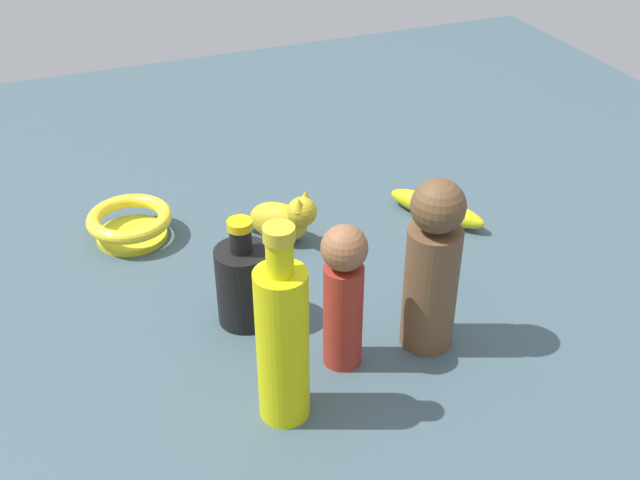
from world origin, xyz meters
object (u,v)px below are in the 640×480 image
object	(u,v)px
cat_figurine	(284,219)
bowl	(130,222)
bottle_tall	(282,340)
person_figure_adult	(432,267)
person_figure_child	(343,294)
banana	(436,208)
nail_polish_jar	(430,264)
bottle_short	(244,282)

from	to	relation	value
cat_figurine	bowl	bearing A→B (deg)	67.07
bottle_tall	person_figure_adult	xyz separation A→B (m)	(0.05, -0.22, 0.01)
bottle_tall	person_figure_child	size ratio (longest dim) A/B	1.29
bowl	person_figure_adult	distance (m)	0.53
banana	person_figure_child	bearing A→B (deg)	101.06
bottle_tall	cat_figurine	distance (m)	0.39
person_figure_child	nail_polish_jar	distance (m)	0.25
bottle_short	cat_figurine	xyz separation A→B (m)	(0.17, -0.12, -0.02)
person_figure_child	bottle_short	bearing A→B (deg)	35.75
bottle_short	banana	distance (m)	0.41
nail_polish_jar	banana	world-z (taller)	nail_polish_jar
nail_polish_jar	person_figure_adult	bearing A→B (deg)	150.09
bottle_tall	banana	distance (m)	0.52
bottle_short	bottle_tall	bearing A→B (deg)	177.53
bowl	cat_figurine	world-z (taller)	cat_figurine
bottle_tall	person_figure_child	xyz separation A→B (m)	(0.06, -0.10, -0.00)
bottle_short	cat_figurine	world-z (taller)	bottle_short
cat_figurine	bottle_short	bearing A→B (deg)	145.37
bowl	person_figure_child	size ratio (longest dim) A/B	0.66
bowl	bottle_short	xyz separation A→B (m)	(-0.27, -0.11, 0.03)
bottle_tall	nail_polish_jar	bearing A→B (deg)	-58.32
bottle_short	banana	xyz separation A→B (m)	(0.14, -0.38, -0.04)
person_figure_child	person_figure_adult	world-z (taller)	person_figure_adult
nail_polish_jar	person_figure_adult	world-z (taller)	person_figure_adult
person_figure_adult	cat_figurine	bearing A→B (deg)	17.44
person_figure_child	nail_polish_jar	bearing A→B (deg)	-57.67
nail_polish_jar	banana	size ratio (longest dim) A/B	0.25
nail_polish_jar	banana	distance (m)	0.17
banana	bottle_short	bearing A→B (deg)	78.00
bowl	bottle_short	bearing A→B (deg)	-157.35
bottle_tall	banana	size ratio (longest dim) A/B	1.50
person_figure_child	banana	xyz separation A→B (m)	(0.27, -0.29, -0.09)
bowl	person_figure_child	xyz separation A→B (m)	(-0.40, -0.21, 0.08)
bowl	cat_figurine	distance (m)	0.25
bowl	nail_polish_jar	world-z (taller)	bowl
person_figure_child	banana	distance (m)	0.40
bottle_tall	banana	world-z (taller)	bottle_tall
bottle_tall	person_figure_child	bearing A→B (deg)	-59.61
banana	bowl	bearing A→B (deg)	43.16
bottle_tall	banana	xyz separation A→B (m)	(0.33, -0.39, -0.09)
bottle_tall	person_figure_adult	world-z (taller)	bottle_tall
nail_polish_jar	bowl	bearing A→B (deg)	55.69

